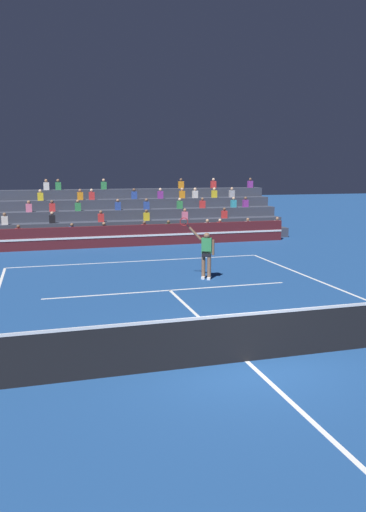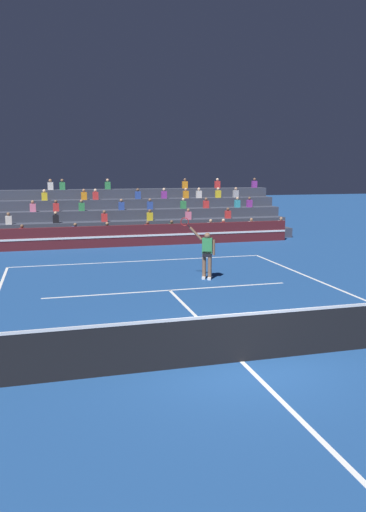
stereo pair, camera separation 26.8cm
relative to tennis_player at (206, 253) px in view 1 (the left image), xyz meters
name	(u,v)px [view 1 (the left image)]	position (x,y,z in m)	size (l,w,h in m)	color
ground_plane	(247,361)	(-1.70, -7.75, -0.98)	(120.00, 120.00, 0.00)	navy
court_lines	(247,361)	(-1.70, -7.75, -0.98)	(11.10, 23.90, 0.01)	white
tennis_net	(247,337)	(-1.70, -7.75, -0.44)	(12.00, 0.10, 1.10)	#2D6B38
sponsor_banner_wall	(122,236)	(-1.70, 8.44, -0.43)	(18.00, 0.26, 1.10)	#51191E
bleacher_stand	(112,220)	(-1.69, 12.24, 0.04)	(19.89, 4.75, 3.38)	#383D4C
tennis_player	(206,253)	(0.00, 0.00, 0.00)	(1.22, 0.70, 2.31)	brown
tennis_ball	(101,337)	(-4.46, -5.42, -0.95)	(0.07, 0.07, 0.07)	#C6DB33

